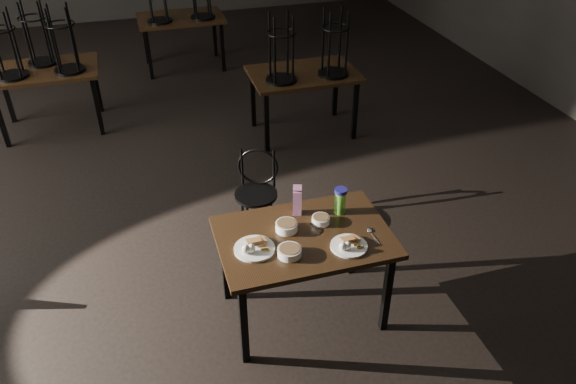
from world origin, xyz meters
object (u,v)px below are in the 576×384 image
object	(u,v)px
juice_carton	(297,200)
bentwood_chair	(257,186)
water_bottle	(340,200)
main_table	(304,244)

from	to	relation	value
juice_carton	bentwood_chair	xyz separation A→B (m)	(-0.11, 0.84, -0.40)
water_bottle	bentwood_chair	distance (m)	1.07
main_table	bentwood_chair	distance (m)	1.12
water_bottle	main_table	bearing A→B (deg)	-150.87
juice_carton	bentwood_chair	size ratio (longest dim) A/B	0.32
main_table	juice_carton	distance (m)	0.32
main_table	juice_carton	size ratio (longest dim) A/B	4.80
water_bottle	bentwood_chair	xyz separation A→B (m)	(-0.41, 0.91, -0.38)
juice_carton	main_table	bearing A→B (deg)	-96.20
juice_carton	water_bottle	world-z (taller)	juice_carton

